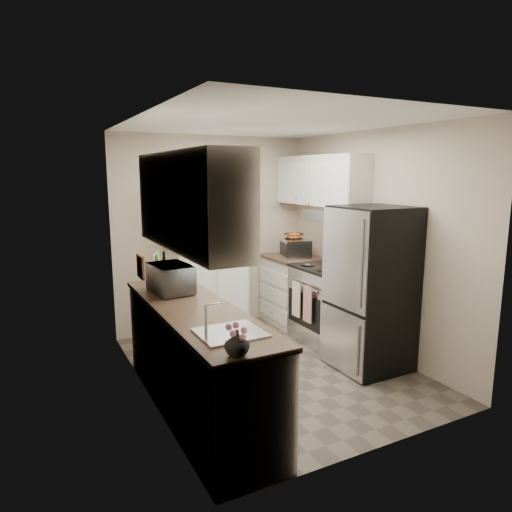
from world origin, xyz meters
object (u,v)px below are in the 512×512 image
(toaster_oven, at_px, (295,248))
(microwave, at_px, (171,278))
(electric_range, at_px, (327,303))
(refrigerator, at_px, (371,288))
(wine_bottle, at_px, (164,269))
(pantry_cabinet, at_px, (207,257))

(toaster_oven, bearing_deg, microwave, -138.65)
(electric_range, relative_size, microwave, 2.34)
(refrigerator, relative_size, toaster_oven, 3.98)
(electric_range, height_order, refrigerator, refrigerator)
(wine_bottle, relative_size, toaster_oven, 0.71)
(electric_range, bearing_deg, refrigerator, -92.48)
(electric_range, bearing_deg, toaster_oven, 90.47)
(wine_bottle, distance_m, toaster_oven, 2.05)
(toaster_oven, bearing_deg, electric_range, -74.66)
(pantry_cabinet, height_order, refrigerator, pantry_cabinet)
(electric_range, bearing_deg, microwave, -172.70)
(pantry_cabinet, xyz_separation_m, wine_bottle, (-0.78, -0.82, 0.07))
(refrigerator, relative_size, microwave, 3.52)
(electric_range, distance_m, toaster_oven, 0.93)
(wine_bottle, height_order, toaster_oven, wine_bottle)
(electric_range, relative_size, toaster_oven, 2.65)
(pantry_cabinet, bearing_deg, microwave, -124.78)
(pantry_cabinet, distance_m, microwave, 1.44)
(electric_range, bearing_deg, wine_bottle, 176.90)
(wine_bottle, xyz_separation_m, toaster_oven, (1.95, 0.63, -0.03))
(refrigerator, height_order, microwave, refrigerator)
(electric_range, relative_size, wine_bottle, 3.75)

